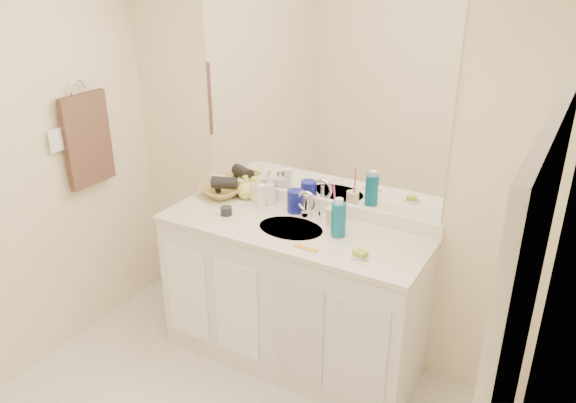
{
  "coord_description": "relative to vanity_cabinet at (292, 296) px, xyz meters",
  "views": [
    {
      "loc": [
        1.35,
        -1.39,
        2.26
      ],
      "look_at": [
        0.0,
        0.97,
        1.05
      ],
      "focal_mm": 35.0,
      "sensor_mm": 36.0,
      "label": 1
    }
  ],
  "objects": [
    {
      "name": "sink_basin",
      "position": [
        0.0,
        -0.02,
        0.44
      ],
      "size": [
        0.37,
        0.37,
        0.02
      ],
      "primitive_type": "cylinder",
      "color": "beige",
      "rests_on": "countertop"
    },
    {
      "name": "dark_jar",
      "position": [
        -0.41,
        -0.05,
        0.48
      ],
      "size": [
        0.09,
        0.09,
        0.05
      ],
      "primitive_type": "cylinder",
      "rotation": [
        0.0,
        0.0,
        -0.36
      ],
      "color": "black",
      "rests_on": "countertop"
    },
    {
      "name": "wicker_basket",
      "position": [
        -0.59,
        0.16,
        0.49
      ],
      "size": [
        0.32,
        0.32,
        0.06
      ],
      "primitive_type": "imported",
      "rotation": [
        0.0,
        0.0,
        -0.26
      ],
      "color": "#AB8E45",
      "rests_on": "countertop"
    },
    {
      "name": "orange_comb",
      "position": [
        0.18,
        -0.19,
        0.46
      ],
      "size": [
        0.13,
        0.03,
        0.01
      ],
      "primitive_type": "cube",
      "rotation": [
        0.0,
        0.0,
        -0.04
      ],
      "color": "orange",
      "rests_on": "countertop"
    },
    {
      "name": "mirror",
      "position": [
        0.0,
        0.27,
        1.14
      ],
      "size": [
        1.48,
        0.01,
        1.2
      ],
      "primitive_type": "cube",
      "color": "white",
      "rests_on": "wall_back"
    },
    {
      "name": "toothbrush",
      "position": [
        0.19,
        0.13,
        0.6
      ],
      "size": [
        0.02,
        0.04,
        0.2
      ],
      "primitive_type": "cylinder",
      "rotation": [
        0.14,
        0.0,
        -0.33
      ],
      "color": "#FA418C",
      "rests_on": "tan_cup"
    },
    {
      "name": "wall_right",
      "position": [
        1.3,
        -1.02,
        0.77
      ],
      "size": [
        0.02,
        2.6,
        2.4
      ],
      "primitive_type": "cube",
      "color": "#FCECC5",
      "rests_on": "floor"
    },
    {
      "name": "hand_towel",
      "position": [
        -1.25,
        -0.25,
        0.82
      ],
      "size": [
        0.04,
        0.32,
        0.55
      ],
      "primitive_type": "cube",
      "color": "#32211A",
      "rests_on": "towel_ring"
    },
    {
      "name": "faucet",
      "position": [
        0.0,
        0.16,
        0.51
      ],
      "size": [
        0.02,
        0.02,
        0.11
      ],
      "primitive_type": "cylinder",
      "color": "silver",
      "rests_on": "countertop"
    },
    {
      "name": "tan_cup",
      "position": [
        0.18,
        0.13,
        0.5
      ],
      "size": [
        0.1,
        0.1,
        0.1
      ],
      "primitive_type": "cylinder",
      "rotation": [
        0.0,
        0.0,
        -0.39
      ],
      "color": "beige",
      "rests_on": "countertop"
    },
    {
      "name": "soap_bottle_white",
      "position": [
        -0.27,
        0.2,
        0.54
      ],
      "size": [
        0.07,
        0.07,
        0.17
      ],
      "primitive_type": "imported",
      "rotation": [
        0.0,
        0.0,
        -0.1
      ],
      "color": "white",
      "rests_on": "countertop"
    },
    {
      "name": "backsplash",
      "position": [
        0.0,
        0.26,
        0.5
      ],
      "size": [
        1.52,
        0.03,
        0.08
      ],
      "primitive_type": "cube",
      "color": "white",
      "rests_on": "countertop"
    },
    {
      "name": "soap_bottle_yellow",
      "position": [
        -0.44,
        0.2,
        0.53
      ],
      "size": [
        0.15,
        0.15,
        0.15
      ],
      "primitive_type": "imported",
      "rotation": [
        0.0,
        0.0,
        -0.34
      ],
      "color": "#E1DC57",
      "rests_on": "countertop"
    },
    {
      "name": "countertop",
      "position": [
        0.0,
        0.0,
        0.44
      ],
      "size": [
        1.52,
        0.57,
        0.03
      ],
      "primitive_type": "cube",
      "color": "silver",
      "rests_on": "vanity_cabinet"
    },
    {
      "name": "soap_dish",
      "position": [
        0.46,
        -0.13,
        0.46
      ],
      "size": [
        0.1,
        0.09,
        0.01
      ],
      "primitive_type": "cube",
      "rotation": [
        0.0,
        0.0,
        0.34
      ],
      "color": "silver",
      "rests_on": "countertop"
    },
    {
      "name": "vanity_cabinet",
      "position": [
        0.0,
        0.0,
        0.0
      ],
      "size": [
        1.5,
        0.55,
        0.85
      ],
      "primitive_type": "cube",
      "color": "white",
      "rests_on": "floor"
    },
    {
      "name": "towel_ring",
      "position": [
        -1.27,
        -0.25,
        1.12
      ],
      "size": [
        0.01,
        0.11,
        0.11
      ],
      "primitive_type": "torus",
      "rotation": [
        0.0,
        1.57,
        0.0
      ],
      "color": "silver",
      "rests_on": "wall_left"
    },
    {
      "name": "hair_dryer",
      "position": [
        -0.57,
        0.16,
        0.54
      ],
      "size": [
        0.17,
        0.13,
        0.08
      ],
      "primitive_type": "cylinder",
      "rotation": [
        0.0,
        1.57,
        0.36
      ],
      "color": "black",
      "rests_on": "wicker_basket"
    },
    {
      "name": "blue_mug",
      "position": [
        -0.08,
        0.18,
        0.52
      ],
      "size": [
        0.11,
        0.11,
        0.13
      ],
      "primitive_type": "cylinder",
      "rotation": [
        0.0,
        0.0,
        -0.1
      ],
      "color": "navy",
      "rests_on": "countertop"
    },
    {
      "name": "soap_bottle_cream",
      "position": [
        -0.35,
        0.2,
        0.54
      ],
      "size": [
        0.09,
        0.1,
        0.16
      ],
      "primitive_type": "imported",
      "rotation": [
        0.0,
        0.0,
        -0.33
      ],
      "color": "#F2E4C5",
      "rests_on": "countertop"
    },
    {
      "name": "green_soap",
      "position": [
        0.46,
        -0.13,
        0.48
      ],
      "size": [
        0.08,
        0.07,
        0.02
      ],
      "primitive_type": "cube",
      "rotation": [
        0.0,
        0.0,
        -0.34
      ],
      "color": "#97BA2D",
      "rests_on": "soap_dish"
    },
    {
      "name": "mouthwash_bottle",
      "position": [
        0.26,
        0.03,
        0.55
      ],
      "size": [
        0.08,
        0.08,
        0.19
      ],
      "primitive_type": "cylinder",
      "rotation": [
        0.0,
        0.0,
        -0.04
      ],
      "color": "#0A6082",
      "rests_on": "countertop"
    },
    {
      "name": "switch_plate",
      "position": [
        -1.27,
        -0.45,
        0.88
      ],
      "size": [
        0.01,
        0.08,
        0.13
      ],
      "primitive_type": "cube",
      "color": "white",
      "rests_on": "wall_left"
    },
    {
      "name": "extra_white_bottle",
      "position": [
        -0.27,
        0.11,
        0.53
      ],
      "size": [
        0.05,
        0.05,
        0.15
      ],
      "primitive_type": "cylinder",
      "rotation": [
        0.0,
        0.0,
        -0.12
      ],
      "color": "white",
      "rests_on": "countertop"
    },
    {
      "name": "wall_back",
      "position": [
        0.0,
        0.28,
        0.77
      ],
      "size": [
        2.6,
        0.02,
        2.4
      ],
      "primitive_type": "cube",
      "color": "#FCECC5",
      "rests_on": "floor"
    }
  ]
}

